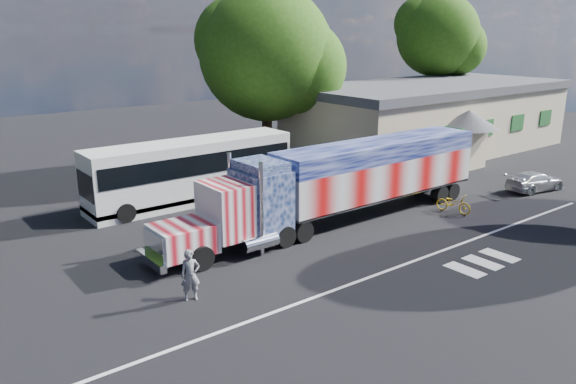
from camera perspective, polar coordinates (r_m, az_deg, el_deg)
ground at (r=24.30m, az=4.34°, el=-5.87°), size 100.00×100.00×0.00m
lane_markings at (r=23.10m, az=13.85°, el=-7.52°), size 30.00×2.67×0.01m
semi_truck at (r=27.38m, az=5.78°, el=1.18°), size 18.77×2.96×4.00m
coach_bus at (r=30.99m, az=-9.73°, el=2.20°), size 11.58×2.70×3.37m
hall_building at (r=45.06m, az=14.26°, el=7.40°), size 22.40×12.80×5.20m
parked_car at (r=35.93m, az=23.80°, el=1.01°), size 4.05×2.19×1.11m
woman at (r=19.93m, az=-9.89°, el=-8.32°), size 0.78×0.65×1.84m
bicycle at (r=30.15m, az=16.46°, el=-1.11°), size 1.03×1.97×0.98m
tree_far_ne at (r=53.48m, az=15.10°, el=15.07°), size 7.65×7.28×12.29m
tree_ne_a at (r=39.28m, az=-1.98°, el=13.80°), size 9.59×9.13×12.10m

